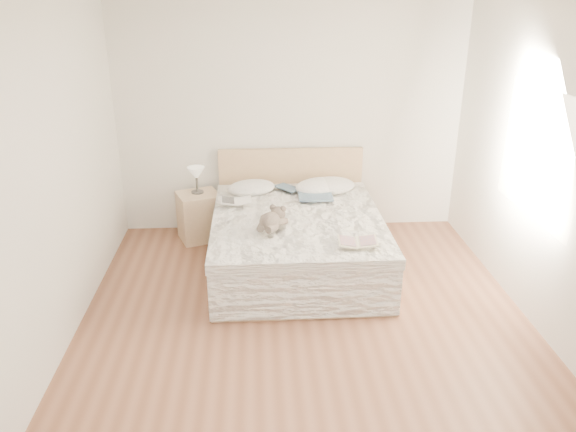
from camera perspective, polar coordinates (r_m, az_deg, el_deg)
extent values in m
cube|color=brown|center=(5.02, 1.87, -11.17)|extent=(4.00, 4.50, 0.00)
cube|color=silver|center=(6.58, 0.25, 9.94)|extent=(4.00, 0.02, 2.70)
cube|color=silver|center=(2.42, 7.15, -14.03)|extent=(4.00, 0.02, 2.70)
cube|color=silver|center=(4.68, -23.13, 2.81)|extent=(0.02, 4.50, 2.70)
cube|color=silver|center=(5.01, 25.54, 3.65)|extent=(0.02, 4.50, 2.70)
cube|color=white|center=(5.23, 24.12, 5.77)|extent=(0.02, 1.30, 1.10)
cube|color=tan|center=(5.96, 0.90, -4.23)|extent=(1.68, 2.08, 0.20)
cube|color=white|center=(5.85, 0.91, -2.04)|extent=(1.60, 2.00, 0.30)
cube|color=white|center=(5.73, 0.96, -0.52)|extent=(1.72, 2.05, 0.10)
cube|color=tan|center=(6.76, 0.27, 2.78)|extent=(1.70, 0.06, 1.00)
cube|color=tan|center=(6.61, -8.99, -0.03)|extent=(0.56, 0.53, 0.56)
cylinder|color=#48443F|center=(6.54, -9.18, 2.43)|extent=(0.14, 0.14, 0.02)
cylinder|color=#3B3732|center=(6.50, -9.24, 3.30)|extent=(0.03, 0.03, 0.19)
cone|color=white|center=(6.46, -9.31, 4.32)|extent=(0.23, 0.23, 0.14)
ellipsoid|color=white|center=(6.39, -3.74, 2.88)|extent=(0.64, 0.53, 0.16)
ellipsoid|color=white|center=(6.43, 3.32, 3.01)|extent=(0.71, 0.60, 0.18)
ellipsoid|color=silver|center=(6.46, 4.19, 3.07)|extent=(0.67, 0.52, 0.18)
cube|color=white|center=(6.03, -5.30, 1.50)|extent=(0.36, 0.26, 0.03)
cube|color=beige|center=(5.10, 7.08, -2.67)|extent=(0.39, 0.28, 0.02)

